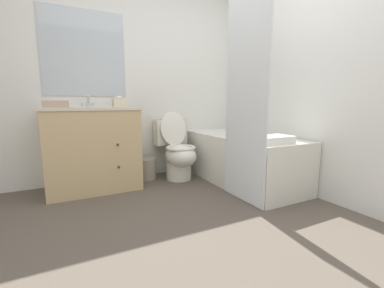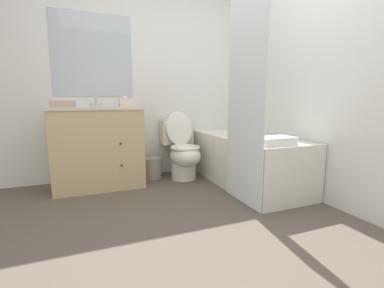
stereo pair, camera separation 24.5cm
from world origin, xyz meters
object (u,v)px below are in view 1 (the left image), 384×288
Objects in this scene: sink_faucet at (88,104)px; toilet at (177,152)px; vanity_cabinet at (93,148)px; tissue_box at (119,102)px; wastebasket at (146,169)px; bathtub at (240,158)px; bath_towel_folded at (273,140)px; hand_towel_folded at (56,104)px.

toilet is at bearing -13.67° from sink_faucet.
vanity_cabinet is 0.59m from tissue_box.
wastebasket is at bearing -8.27° from sink_faucet.
toilet reaches higher than bathtub.
tissue_box is at bearing 166.51° from toilet.
bath_towel_folded is at bearing -47.57° from tissue_box.
hand_towel_folded reaches higher than toilet.
sink_faucet reaches higher than bath_towel_folded.
bathtub is at bearing -32.27° from wastebasket.
sink_faucet is at bearing 156.13° from bathtub.
hand_towel_folded is at bearing -167.33° from wastebasket.
bathtub is 2.04m from hand_towel_folded.
toilet is 0.90m from tissue_box.
bath_towel_folded is (1.14, -1.24, -0.34)m from tissue_box.
toilet is at bearing -13.49° from tissue_box.
bath_towel_folded reaches higher than wastebasket.
vanity_cabinet reaches higher than bathtub.
sink_faucet is at bearing 171.73° from wastebasket.
vanity_cabinet reaches higher than bath_towel_folded.
tissue_box is at bearing 18.11° from vanity_cabinet.
tissue_box reaches higher than bath_towel_folded.
toilet reaches higher than wastebasket.
vanity_cabinet is at bearing 161.92° from bathtub.
hand_towel_folded reaches higher than vanity_cabinet.
sink_faucet reaches higher than vanity_cabinet.
bathtub is at bearing -37.19° from toilet.
vanity_cabinet is 6.43× the size of tissue_box.
toilet is 1.22m from bath_towel_folded.
sink_faucet is 1.01m from wastebasket.
hand_towel_folded is at bearing -160.02° from vanity_cabinet.
vanity_cabinet is 1.67m from bathtub.
hand_towel_folded is at bearing 168.10° from bathtub.
bathtub is (1.58, -0.70, -0.64)m from sink_faucet.
hand_towel_folded is at bearing -177.20° from toilet.
wastebasket is (0.61, 0.09, -0.32)m from vanity_cabinet.
bathtub is (1.58, -0.51, -0.17)m from vanity_cabinet.
hand_towel_folded is (-1.89, 0.40, 0.64)m from bathtub.
vanity_cabinet is 0.70m from wastebasket.
bathtub is 10.89× the size of tissue_box.
bathtub is at bearing -26.14° from tissue_box.
hand_towel_folded reaches higher than wastebasket.
bath_towel_folded is (0.49, -1.09, 0.25)m from toilet.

